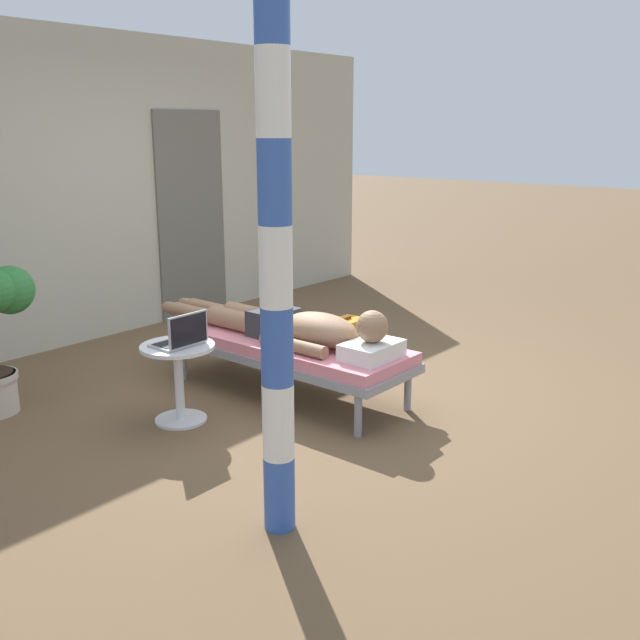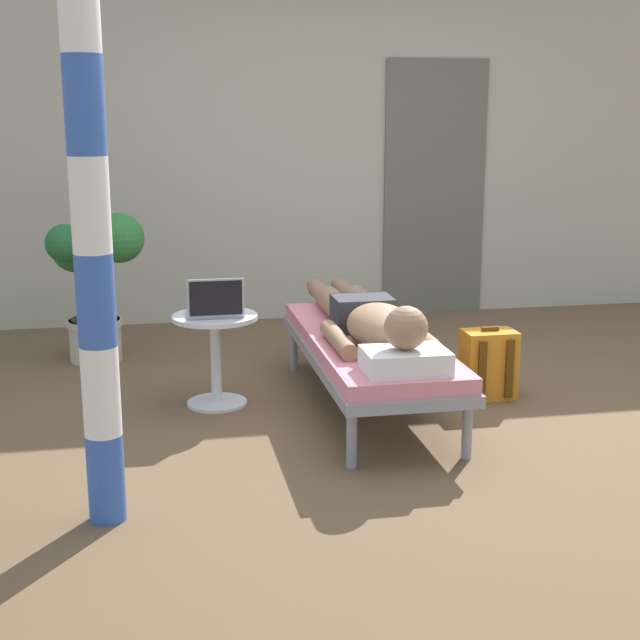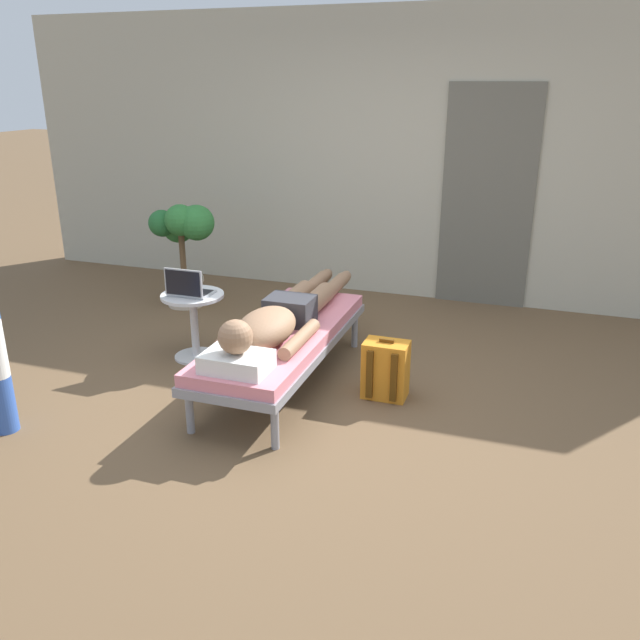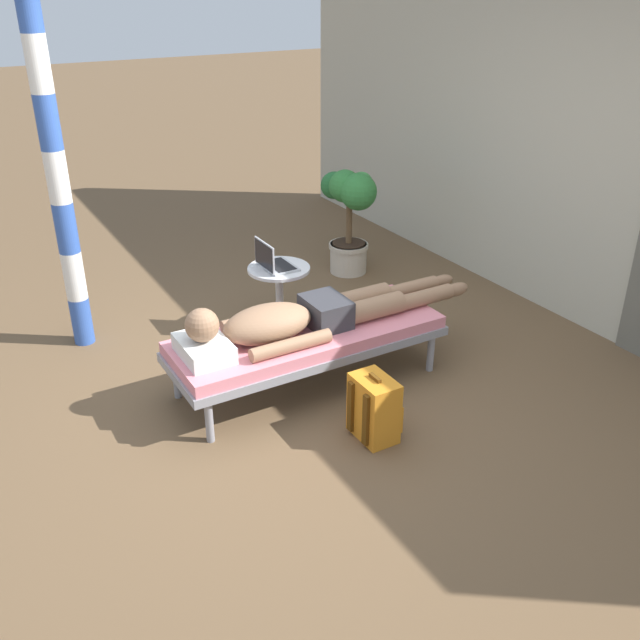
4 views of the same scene
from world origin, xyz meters
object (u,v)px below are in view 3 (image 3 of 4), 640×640
at_px(person_reclining, 280,318).
at_px(laptop, 188,289).
at_px(lounge_chair, 283,339).
at_px(potted_plant, 183,240).
at_px(side_table, 194,315).
at_px(backpack, 386,370).

xyz_separation_m(person_reclining, laptop, (-0.83, 0.21, 0.07)).
xyz_separation_m(lounge_chair, potted_plant, (-1.54, 1.31, 0.29)).
relative_size(lounge_chair, side_table, 3.57).
distance_m(laptop, backpack, 1.61).
height_order(lounge_chair, potted_plant, potted_plant).
relative_size(person_reclining, potted_plant, 2.18).
bearing_deg(backpack, laptop, 175.78).
bearing_deg(potted_plant, person_reclining, -41.61).
bearing_deg(side_table, laptop, -90.00).
xyz_separation_m(person_reclining, potted_plant, (-1.54, 1.36, 0.12)).
bearing_deg(potted_plant, side_table, -57.28).
height_order(person_reclining, laptop, laptop).
bearing_deg(side_table, potted_plant, 122.72).
xyz_separation_m(laptop, potted_plant, (-0.71, 1.15, 0.06)).
bearing_deg(side_table, backpack, -6.09).
bearing_deg(potted_plant, lounge_chair, -40.55).
bearing_deg(lounge_chair, laptop, 168.84).
bearing_deg(side_table, lounge_chair, -14.53).
height_order(person_reclining, side_table, person_reclining).
relative_size(lounge_chair, person_reclining, 0.86).
bearing_deg(lounge_chair, backpack, 3.77).
xyz_separation_m(side_table, potted_plant, (-0.71, 1.10, 0.28)).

